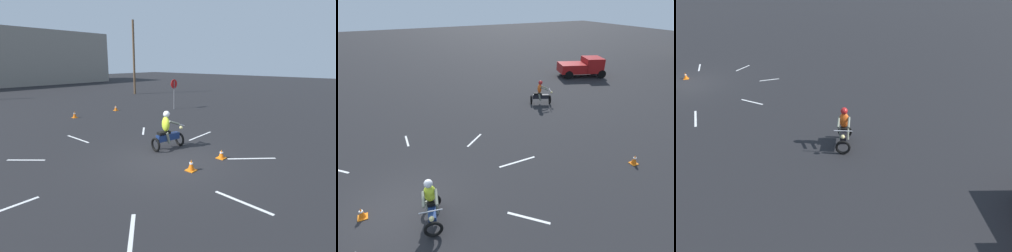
% 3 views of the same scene
% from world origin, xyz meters
% --- Properties ---
extents(ground_plane, '(120.00, 120.00, 0.00)m').
position_xyz_m(ground_plane, '(0.00, 0.00, 0.00)').
color(ground_plane, black).
extents(motorcycle_rider_foreground, '(1.55, 0.88, 1.66)m').
position_xyz_m(motorcycle_rider_foreground, '(1.07, 1.00, 0.73)').
color(motorcycle_rider_foreground, black).
rests_on(motorcycle_rider_foreground, ground).
extents(motorcycle_rider_background, '(1.14, 1.53, 1.66)m').
position_xyz_m(motorcycle_rider_background, '(-6.49, 10.07, 0.73)').
color(motorcycle_rider_background, black).
rests_on(motorcycle_rider_background, ground).
extents(pickup_truck, '(3.23, 4.54, 1.73)m').
position_xyz_m(pickup_truck, '(-10.75, 17.44, 0.93)').
color(pickup_truck, black).
rests_on(pickup_truck, ground).
extents(traffic_cone_near_left, '(0.32, 0.32, 0.44)m').
position_xyz_m(traffic_cone_near_left, '(1.66, 9.86, 0.21)').
color(traffic_cone_near_left, orange).
rests_on(traffic_cone_near_left, ground).
extents(traffic_cone_mid_center, '(0.32, 0.32, 0.40)m').
position_xyz_m(traffic_cone_mid_center, '(-0.12, -1.17, 0.19)').
color(traffic_cone_mid_center, orange).
rests_on(traffic_cone_mid_center, ground).
extents(lane_stripe_ne, '(1.14, 1.14, 0.01)m').
position_xyz_m(lane_stripe_ne, '(2.39, 3.93, 0.00)').
color(lane_stripe_ne, silver).
rests_on(lane_stripe_ne, ground).
extents(lane_stripe_n, '(0.14, 1.85, 0.01)m').
position_xyz_m(lane_stripe_n, '(-0.76, 5.20, 0.00)').
color(lane_stripe_n, silver).
rests_on(lane_stripe_n, ground).
extents(lane_stripe_nw, '(1.04, 1.16, 0.01)m').
position_xyz_m(lane_stripe_nw, '(-3.54, 4.11, 0.00)').
color(lane_stripe_nw, silver).
rests_on(lane_stripe_nw, ground).
extents(lane_stripe_w, '(1.21, 0.11, 0.01)m').
position_xyz_m(lane_stripe_w, '(-5.00, 0.90, 0.00)').
color(lane_stripe_w, silver).
rests_on(lane_stripe_w, ground).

